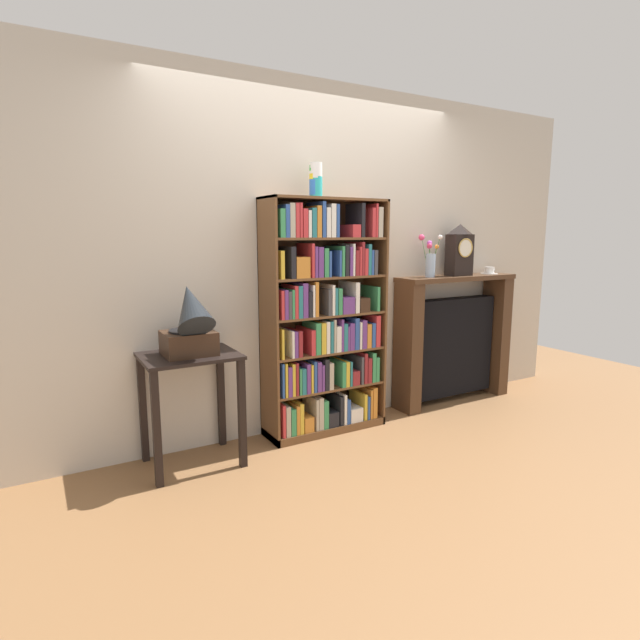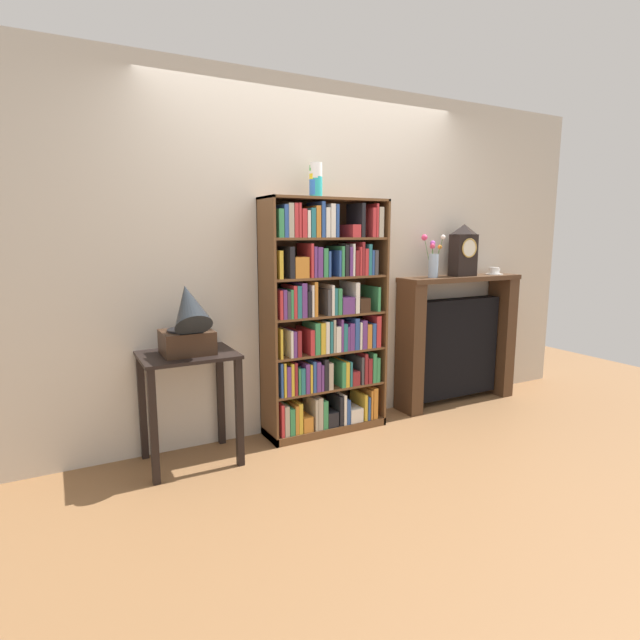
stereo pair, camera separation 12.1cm
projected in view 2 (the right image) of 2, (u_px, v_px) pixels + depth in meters
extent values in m
cube|color=brown|center=(332.00, 435.00, 3.82)|extent=(8.07, 6.40, 0.02)
cube|color=beige|center=(330.00, 259.00, 3.93)|extent=(5.07, 0.08, 2.60)
cube|color=brown|center=(268.00, 323.00, 3.55)|extent=(0.02, 0.31, 1.74)
cube|color=brown|center=(376.00, 314.00, 3.98)|extent=(0.02, 0.31, 1.74)
cube|color=#4C311C|center=(316.00, 315.00, 3.89)|extent=(0.93, 0.01, 1.74)
cube|color=brown|center=(325.00, 199.00, 3.62)|extent=(0.93, 0.31, 0.02)
cube|color=brown|center=(325.00, 425.00, 3.91)|extent=(0.93, 0.31, 0.06)
cube|color=#C63338|center=(277.00, 417.00, 3.67)|extent=(0.02, 0.24, 0.24)
cube|color=#B2A893|center=(281.00, 417.00, 3.68)|extent=(0.04, 0.23, 0.22)
cube|color=#388E56|center=(286.00, 417.00, 3.72)|extent=(0.04, 0.26, 0.20)
cube|color=orange|center=(291.00, 416.00, 3.72)|extent=(0.03, 0.24, 0.21)
cube|color=gold|center=(295.00, 415.00, 3.73)|extent=(0.03, 0.23, 0.23)
cube|color=orange|center=(302.00, 420.00, 3.77)|extent=(0.08, 0.24, 0.11)
cube|color=#B2A893|center=(310.00, 411.00, 3.78)|extent=(0.02, 0.22, 0.24)
cube|color=#B2A893|center=(314.00, 410.00, 3.80)|extent=(0.04, 0.23, 0.24)
cube|color=#388E56|center=(319.00, 411.00, 3.82)|extent=(0.04, 0.22, 0.21)
cube|color=black|center=(327.00, 416.00, 3.86)|extent=(0.09, 0.22, 0.11)
cube|color=black|center=(335.00, 408.00, 3.89)|extent=(0.03, 0.23, 0.22)
cube|color=white|center=(338.00, 406.00, 3.91)|extent=(0.02, 0.24, 0.23)
cube|color=#2D519E|center=(341.00, 408.00, 3.92)|extent=(0.03, 0.24, 0.19)
cube|color=white|center=(351.00, 413.00, 3.94)|extent=(0.11, 0.19, 0.11)
cube|color=gold|center=(359.00, 404.00, 3.99)|extent=(0.02, 0.23, 0.21)
cube|color=#2D519E|center=(362.00, 405.00, 4.00)|extent=(0.02, 0.22, 0.18)
cube|color=orange|center=(363.00, 401.00, 4.03)|extent=(0.02, 0.26, 0.23)
cube|color=orange|center=(367.00, 400.00, 4.04)|extent=(0.04, 0.26, 0.25)
cube|color=brown|center=(325.00, 386.00, 3.85)|extent=(0.90, 0.29, 0.02)
cube|color=#2D519E|center=(276.00, 378.00, 3.60)|extent=(0.02, 0.21, 0.25)
cube|color=gold|center=(278.00, 377.00, 3.63)|extent=(0.02, 0.25, 0.24)
cube|color=#663884|center=(282.00, 378.00, 3.65)|extent=(0.03, 0.26, 0.22)
cube|color=gold|center=(287.00, 377.00, 3.64)|extent=(0.02, 0.20, 0.23)
cube|color=maroon|center=(290.00, 376.00, 3.66)|extent=(0.02, 0.23, 0.24)
cube|color=#388E56|center=(292.00, 378.00, 3.69)|extent=(0.02, 0.26, 0.19)
cube|color=teal|center=(297.00, 378.00, 3.69)|extent=(0.03, 0.23, 0.19)
cube|color=#663884|center=(301.00, 375.00, 3.72)|extent=(0.03, 0.25, 0.22)
cube|color=gold|center=(305.00, 376.00, 3.72)|extent=(0.02, 0.22, 0.21)
cube|color=#2D519E|center=(307.00, 373.00, 3.74)|extent=(0.02, 0.25, 0.23)
cube|color=#663884|center=(312.00, 374.00, 3.75)|extent=(0.03, 0.24, 0.22)
cube|color=#663884|center=(317.00, 375.00, 3.76)|extent=(0.02, 0.21, 0.20)
cube|color=black|center=(319.00, 371.00, 3.79)|extent=(0.03, 0.26, 0.23)
cube|color=#B2A893|center=(324.00, 373.00, 3.79)|extent=(0.04, 0.22, 0.20)
cube|color=#388E56|center=(337.00, 372.00, 3.84)|extent=(0.03, 0.21, 0.19)
cube|color=gold|center=(341.00, 372.00, 3.86)|extent=(0.03, 0.22, 0.19)
cube|color=teal|center=(344.00, 371.00, 3.87)|extent=(0.02, 0.21, 0.19)
cube|color=maroon|center=(349.00, 375.00, 3.91)|extent=(0.06, 0.23, 0.11)
cube|color=#424247|center=(354.00, 368.00, 3.94)|extent=(0.02, 0.26, 0.21)
cube|color=maroon|center=(358.00, 366.00, 3.94)|extent=(0.03, 0.24, 0.24)
cube|color=maroon|center=(363.00, 368.00, 3.95)|extent=(0.03, 0.21, 0.20)
cube|color=#388E56|center=(366.00, 365.00, 3.98)|extent=(0.03, 0.25, 0.23)
cube|color=#388E56|center=(371.00, 367.00, 3.98)|extent=(0.03, 0.21, 0.19)
cube|color=brown|center=(325.00, 350.00, 3.81)|extent=(0.90, 0.29, 0.02)
cube|color=gold|center=(275.00, 342.00, 3.58)|extent=(0.02, 0.25, 0.21)
cube|color=white|center=(286.00, 342.00, 3.61)|extent=(0.02, 0.23, 0.19)
cube|color=#663884|center=(288.00, 342.00, 3.62)|extent=(0.03, 0.24, 0.18)
cube|color=maroon|center=(293.00, 342.00, 3.63)|extent=(0.03, 0.22, 0.19)
cube|color=#C63338|center=(305.00, 340.00, 3.69)|extent=(0.03, 0.25, 0.18)
cube|color=#388E56|center=(311.00, 337.00, 3.69)|extent=(0.04, 0.22, 0.23)
cube|color=gold|center=(315.00, 336.00, 3.73)|extent=(0.04, 0.27, 0.23)
cube|color=white|center=(320.00, 335.00, 3.74)|extent=(0.03, 0.24, 0.23)
cube|color=teal|center=(324.00, 335.00, 3.75)|extent=(0.02, 0.24, 0.23)
cube|color=#B2A893|center=(328.00, 334.00, 3.75)|extent=(0.02, 0.21, 0.24)
cube|color=white|center=(330.00, 337.00, 3.80)|extent=(0.04, 0.27, 0.19)
cube|color=#663884|center=(334.00, 333.00, 3.80)|extent=(0.02, 0.24, 0.24)
cube|color=teal|center=(338.00, 335.00, 3.81)|extent=(0.03, 0.23, 0.21)
cube|color=#663884|center=(341.00, 336.00, 3.83)|extent=(0.02, 0.24, 0.18)
cube|color=#663884|center=(344.00, 335.00, 3.84)|extent=(0.04, 0.25, 0.20)
cube|color=#2D519E|center=(349.00, 332.00, 3.85)|extent=(0.04, 0.24, 0.24)
cube|color=white|center=(353.00, 333.00, 3.88)|extent=(0.02, 0.25, 0.21)
cube|color=#663884|center=(358.00, 333.00, 3.87)|extent=(0.04, 0.20, 0.22)
cube|color=orange|center=(363.00, 334.00, 3.90)|extent=(0.04, 0.20, 0.18)
cube|color=#2D519E|center=(366.00, 333.00, 3.93)|extent=(0.03, 0.25, 0.19)
cube|color=#C63338|center=(372.00, 330.00, 3.93)|extent=(0.04, 0.20, 0.24)
cube|color=brown|center=(325.00, 314.00, 3.76)|extent=(0.90, 0.29, 0.02)
cube|color=#C63338|center=(275.00, 303.00, 3.53)|extent=(0.02, 0.25, 0.20)
cube|color=#663884|center=(279.00, 303.00, 3.53)|extent=(0.03, 0.21, 0.20)
cube|color=#424247|center=(282.00, 303.00, 3.56)|extent=(0.02, 0.26, 0.19)
cube|color=#388E56|center=(286.00, 303.00, 3.56)|extent=(0.02, 0.23, 0.20)
cube|color=#C63338|center=(289.00, 301.00, 3.57)|extent=(0.02, 0.23, 0.23)
cube|color=teal|center=(293.00, 301.00, 3.59)|extent=(0.03, 0.23, 0.23)
cube|color=#663884|center=(297.00, 299.00, 3.61)|extent=(0.04, 0.25, 0.24)
cube|color=black|center=(303.00, 303.00, 3.62)|extent=(0.03, 0.21, 0.18)
cube|color=white|center=(306.00, 300.00, 3.63)|extent=(0.02, 0.22, 0.23)
cube|color=orange|center=(310.00, 298.00, 3.63)|extent=(0.02, 0.21, 0.25)
cube|color=#424247|center=(322.00, 301.00, 3.70)|extent=(0.03, 0.22, 0.19)
cube|color=white|center=(326.00, 299.00, 3.71)|extent=(0.02, 0.23, 0.22)
cube|color=teal|center=(330.00, 300.00, 3.71)|extent=(0.02, 0.20, 0.19)
cube|color=#388E56|center=(332.00, 300.00, 3.75)|extent=(0.03, 0.25, 0.19)
cube|color=#663884|center=(341.00, 304.00, 3.78)|extent=(0.10, 0.23, 0.12)
cube|color=white|center=(349.00, 296.00, 3.81)|extent=(0.03, 0.25, 0.23)
cube|color=#382316|center=(359.00, 304.00, 3.83)|extent=(0.09, 0.19, 0.11)
cube|color=#388E56|center=(370.00, 298.00, 3.91)|extent=(0.02, 0.26, 0.18)
cube|color=brown|center=(325.00, 277.00, 3.71)|extent=(0.90, 0.29, 0.02)
cube|color=gold|center=(275.00, 264.00, 3.48)|extent=(0.03, 0.23, 0.19)
cube|color=black|center=(286.00, 262.00, 3.51)|extent=(0.04, 0.21, 0.22)
cube|color=orange|center=(296.00, 267.00, 3.56)|extent=(0.11, 0.23, 0.15)
cube|color=#C63338|center=(305.00, 260.00, 3.59)|extent=(0.02, 0.24, 0.24)
cube|color=#663884|center=(308.00, 261.00, 3.61)|extent=(0.02, 0.25, 0.22)
cube|color=#663884|center=(313.00, 262.00, 3.61)|extent=(0.04, 0.22, 0.21)
cube|color=#388E56|center=(318.00, 262.00, 3.65)|extent=(0.03, 0.26, 0.20)
cube|color=#2D519E|center=(322.00, 263.00, 3.66)|extent=(0.02, 0.25, 0.18)
cube|color=#2D519E|center=(333.00, 263.00, 3.68)|extent=(0.02, 0.21, 0.19)
cube|color=#388E56|center=(335.00, 261.00, 3.71)|extent=(0.02, 0.25, 0.22)
cube|color=black|center=(340.00, 260.00, 3.71)|extent=(0.03, 0.21, 0.22)
cube|color=#663884|center=(343.00, 261.00, 3.74)|extent=(0.02, 0.24, 0.21)
cube|color=white|center=(347.00, 259.00, 3.74)|extent=(0.02, 0.22, 0.23)
cube|color=maroon|center=(350.00, 263.00, 3.76)|extent=(0.03, 0.22, 0.18)
cube|color=#C63338|center=(353.00, 261.00, 3.77)|extent=(0.02, 0.23, 0.21)
cube|color=maroon|center=(355.00, 258.00, 3.79)|extent=(0.02, 0.25, 0.24)
cube|color=#C63338|center=(358.00, 261.00, 3.80)|extent=(0.03, 0.25, 0.20)
cube|color=teal|center=(362.00, 259.00, 3.81)|extent=(0.03, 0.23, 0.23)
cube|color=#2D519E|center=(364.00, 262.00, 3.83)|extent=(0.02, 0.26, 0.18)
cube|color=#424247|center=(367.00, 262.00, 3.85)|extent=(0.03, 0.26, 0.18)
cube|color=brown|center=(325.00, 239.00, 3.67)|extent=(0.90, 0.29, 0.02)
cube|color=#388E56|center=(276.00, 223.00, 3.43)|extent=(0.04, 0.21, 0.19)
cube|color=#2D519E|center=(280.00, 221.00, 3.45)|extent=(0.03, 0.24, 0.22)
cube|color=#B2A893|center=(285.00, 221.00, 3.46)|extent=(0.04, 0.23, 0.23)
cube|color=#C63338|center=(289.00, 221.00, 3.49)|extent=(0.03, 0.24, 0.23)
cube|color=#C63338|center=(293.00, 221.00, 3.51)|extent=(0.02, 0.26, 0.23)
cube|color=#C63338|center=(298.00, 223.00, 3.51)|extent=(0.04, 0.23, 0.19)
cube|color=white|center=(302.00, 224.00, 3.53)|extent=(0.02, 0.23, 0.18)
cube|color=teal|center=(306.00, 223.00, 3.55)|extent=(0.03, 0.24, 0.20)
cube|color=orange|center=(312.00, 222.00, 3.56)|extent=(0.03, 0.22, 0.22)
cube|color=#2D519E|center=(316.00, 220.00, 3.58)|extent=(0.03, 0.24, 0.25)
cube|color=white|center=(321.00, 223.00, 3.60)|extent=(0.03, 0.23, 0.21)
cube|color=white|center=(326.00, 221.00, 3.62)|extent=(0.04, 0.24, 0.23)
cube|color=#2D519E|center=(330.00, 221.00, 3.63)|extent=(0.02, 0.24, 0.23)
cube|color=#C63338|center=(349.00, 231.00, 3.71)|extent=(0.07, 0.22, 0.09)
cube|color=black|center=(356.00, 221.00, 3.73)|extent=(0.03, 0.22, 0.24)
cube|color=#C63338|center=(365.00, 223.00, 3.79)|extent=(0.03, 0.27, 0.21)
cube|color=#C63338|center=(369.00, 221.00, 3.79)|extent=(0.02, 0.24, 0.24)
cube|color=#B2A893|center=(372.00, 222.00, 3.82)|extent=(0.04, 0.26, 0.22)
cylinder|color=#28B2B7|center=(316.00, 190.00, 3.59)|extent=(0.09, 0.09, 0.11)
cylinder|color=blue|center=(316.00, 187.00, 3.59)|extent=(0.09, 0.09, 0.11)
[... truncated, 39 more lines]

